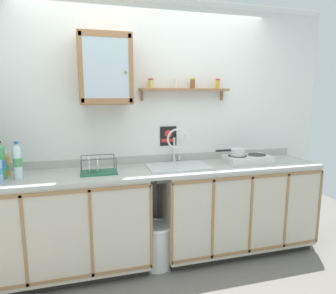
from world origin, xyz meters
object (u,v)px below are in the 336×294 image
(sink, at_px, (178,166))
(bottle_water_clear_5, at_px, (18,161))
(saucepan, at_px, (237,152))
(wall_cabinet, at_px, (105,70))
(bottle_juice_amber_2, at_px, (6,165))
(bottle_soda_green_4, at_px, (1,162))
(dish_rack, at_px, (97,170))
(trash_bin, at_px, (157,244))
(hot_plate_stove, at_px, (248,159))
(warning_sign, at_px, (168,136))

(sink, relative_size, bottle_water_clear_5, 1.88)
(bottle_water_clear_5, bearing_deg, saucepan, 1.03)
(bottle_water_clear_5, bearing_deg, wall_cabinet, 12.44)
(bottle_juice_amber_2, height_order, bottle_soda_green_4, bottle_soda_green_4)
(bottle_water_clear_5, relative_size, dish_rack, 0.98)
(bottle_water_clear_5, distance_m, dish_rack, 0.66)
(trash_bin, bearing_deg, wall_cabinet, 150.27)
(sink, bearing_deg, hot_plate_stove, -3.79)
(bottle_soda_green_4, height_order, trash_bin, bottle_soda_green_4)
(wall_cabinet, distance_m, warning_sign, 0.93)
(sink, xyz_separation_m, wall_cabinet, (-0.67, 0.10, 0.93))
(hot_plate_stove, height_order, trash_bin, hot_plate_stove)
(wall_cabinet, xyz_separation_m, trash_bin, (0.42, -0.24, -1.67))
(bottle_water_clear_5, bearing_deg, hot_plate_stove, 0.44)
(sink, distance_m, saucepan, 0.65)
(sink, distance_m, bottle_water_clear_5, 1.44)
(sink, distance_m, bottle_juice_amber_2, 1.57)
(dish_rack, bearing_deg, wall_cabinet, 54.90)
(hot_plate_stove, height_order, wall_cabinet, wall_cabinet)
(dish_rack, bearing_deg, sink, 4.47)
(saucepan, height_order, warning_sign, warning_sign)
(bottle_juice_amber_2, distance_m, wall_cabinet, 1.22)
(trash_bin, bearing_deg, hot_plate_stove, 5.02)
(bottle_soda_green_4, xyz_separation_m, warning_sign, (1.55, 0.28, 0.13))
(bottle_soda_green_4, relative_size, bottle_water_clear_5, 1.02)
(bottle_soda_green_4, distance_m, trash_bin, 1.59)
(bottle_water_clear_5, height_order, dish_rack, bottle_water_clear_5)
(dish_rack, height_order, trash_bin, dish_rack)
(hot_plate_stove, distance_m, trash_bin, 1.28)
(wall_cabinet, bearing_deg, dish_rack, -125.10)
(hot_plate_stove, relative_size, warning_sign, 2.34)
(hot_plate_stove, distance_m, bottle_water_clear_5, 2.20)
(sink, bearing_deg, bottle_water_clear_5, -177.31)
(saucepan, relative_size, bottle_juice_amber_2, 1.47)
(hot_plate_stove, height_order, warning_sign, warning_sign)
(wall_cabinet, bearing_deg, bottle_juice_amber_2, -178.04)
(wall_cabinet, bearing_deg, warning_sign, 12.66)
(trash_bin, bearing_deg, dish_rack, 171.74)
(bottle_juice_amber_2, relative_size, warning_sign, 1.10)
(bottle_water_clear_5, bearing_deg, bottle_soda_green_4, 165.34)
(bottle_soda_green_4, relative_size, warning_sign, 1.60)
(trash_bin, bearing_deg, bottle_water_clear_5, 176.53)
(dish_rack, xyz_separation_m, trash_bin, (0.53, -0.08, -0.77))
(sink, bearing_deg, wall_cabinet, 171.44)
(bottle_juice_amber_2, bearing_deg, wall_cabinet, 1.96)
(bottle_soda_green_4, bearing_deg, hot_plate_stove, -0.47)
(sink, bearing_deg, dish_rack, -175.53)
(sink, relative_size, warning_sign, 2.95)
(saucepan, xyz_separation_m, dish_rack, (-1.43, -0.03, -0.09))
(saucepan, height_order, bottle_juice_amber_2, bottle_juice_amber_2)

